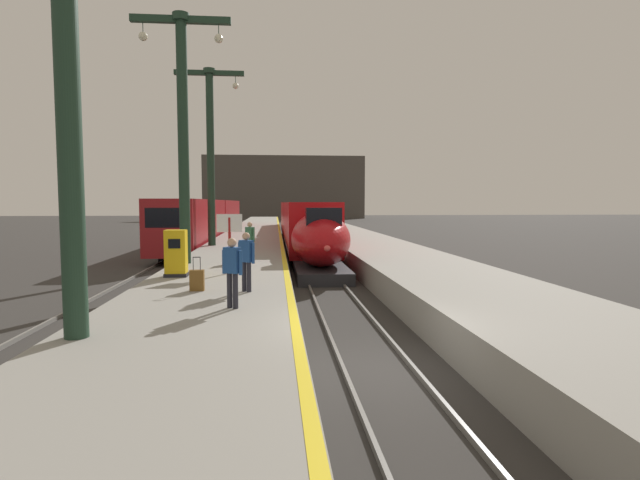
# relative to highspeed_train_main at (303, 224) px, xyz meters

# --- Properties ---
(ground_plane) EXTENTS (260.00, 260.00, 0.00)m
(ground_plane) POSITION_rel_highspeed_train_main_xyz_m (0.00, -28.79, -1.93)
(ground_plane) COLOR #33302D
(platform_left) EXTENTS (4.80, 110.00, 1.05)m
(platform_left) POSITION_rel_highspeed_train_main_xyz_m (-4.05, -4.04, -1.40)
(platform_left) COLOR gray
(platform_left) RESTS_ON ground
(platform_right) EXTENTS (4.80, 110.00, 1.05)m
(platform_right) POSITION_rel_highspeed_train_main_xyz_m (4.05, -4.04, -1.40)
(platform_right) COLOR gray
(platform_right) RESTS_ON ground
(platform_left_safety_stripe) EXTENTS (0.20, 107.80, 0.01)m
(platform_left_safety_stripe) POSITION_rel_highspeed_train_main_xyz_m (-1.77, -4.04, -0.87)
(platform_left_safety_stripe) COLOR yellow
(platform_left_safety_stripe) RESTS_ON platform_left
(rail_main_left) EXTENTS (0.08, 110.00, 0.12)m
(rail_main_left) POSITION_rel_highspeed_train_main_xyz_m (-0.75, -1.29, -1.87)
(rail_main_left) COLOR slate
(rail_main_left) RESTS_ON ground
(rail_main_right) EXTENTS (0.08, 110.00, 0.12)m
(rail_main_right) POSITION_rel_highspeed_train_main_xyz_m (0.75, -1.29, -1.87)
(rail_main_right) COLOR slate
(rail_main_right) RESTS_ON ground
(rail_secondary_left) EXTENTS (0.08, 110.00, 0.12)m
(rail_secondary_left) POSITION_rel_highspeed_train_main_xyz_m (-8.85, -1.29, -1.87)
(rail_secondary_left) COLOR slate
(rail_secondary_left) RESTS_ON ground
(rail_secondary_right) EXTENTS (0.08, 110.00, 0.12)m
(rail_secondary_right) POSITION_rel_highspeed_train_main_xyz_m (-7.35, -1.29, -1.87)
(rail_secondary_right) COLOR slate
(rail_secondary_right) RESTS_ON ground
(highspeed_train_main) EXTENTS (2.92, 37.86, 3.60)m
(highspeed_train_main) POSITION_rel_highspeed_train_main_xyz_m (0.00, 0.00, 0.00)
(highspeed_train_main) COLOR #B20F14
(highspeed_train_main) RESTS_ON ground
(regional_train_adjacent) EXTENTS (2.85, 36.60, 3.80)m
(regional_train_adjacent) POSITION_rel_highspeed_train_main_xyz_m (-8.10, 7.03, 0.20)
(regional_train_adjacent) COLOR maroon
(regional_train_adjacent) RESTS_ON ground
(station_column_near) EXTENTS (4.00, 0.68, 8.79)m
(station_column_near) POSITION_rel_highspeed_train_main_xyz_m (-5.84, -29.47, 4.53)
(station_column_near) COLOR #1E3828
(station_column_near) RESTS_ON platform_left
(station_column_mid) EXTENTS (4.00, 0.68, 10.14)m
(station_column_mid) POSITION_rel_highspeed_train_main_xyz_m (-5.90, -17.90, 5.15)
(station_column_mid) COLOR #1E3828
(station_column_mid) RESTS_ON platform_left
(station_column_far) EXTENTS (4.00, 0.68, 10.26)m
(station_column_far) POSITION_rel_highspeed_train_main_xyz_m (-5.90, -9.09, 5.22)
(station_column_far) COLOR #1E3828
(station_column_far) RESTS_ON platform_left
(passenger_near_edge) EXTENTS (0.48, 0.40, 1.69)m
(passenger_near_edge) POSITION_rel_highspeed_train_main_xyz_m (-2.99, -24.87, 0.11)
(passenger_near_edge) COLOR #23232D
(passenger_near_edge) RESTS_ON platform_left
(passenger_mid_platform) EXTENTS (0.42, 0.44, 1.69)m
(passenger_mid_platform) POSITION_rel_highspeed_train_main_xyz_m (-3.26, -17.24, 0.11)
(passenger_mid_platform) COLOR #23232D
(passenger_mid_platform) RESTS_ON platform_left
(passenger_far_waiting) EXTENTS (0.50, 0.39, 1.69)m
(passenger_far_waiting) POSITION_rel_highspeed_train_main_xyz_m (-3.20, -27.09, 0.11)
(passenger_far_waiting) COLOR #23232D
(passenger_far_waiting) RESTS_ON platform_left
(rolling_suitcase) EXTENTS (0.40, 0.22, 0.98)m
(rolling_suitcase) POSITION_rel_highspeed_train_main_xyz_m (-4.41, -24.60, -0.57)
(rolling_suitcase) COLOR brown
(rolling_suitcase) RESTS_ON platform_left
(ticket_machine_yellow) EXTENTS (0.76, 0.62, 1.60)m
(ticket_machine_yellow) POSITION_rel_highspeed_train_main_xyz_m (-5.55, -21.69, -0.14)
(ticket_machine_yellow) COLOR yellow
(ticket_machine_yellow) RESTS_ON platform_left
(departure_info_board) EXTENTS (0.90, 0.10, 2.12)m
(departure_info_board) POSITION_rel_highspeed_train_main_xyz_m (-3.79, -21.05, 0.63)
(departure_info_board) COLOR maroon
(departure_info_board) RESTS_ON platform_left
(terminus_back_wall) EXTENTS (36.00, 2.00, 14.00)m
(terminus_back_wall) POSITION_rel_highspeed_train_main_xyz_m (0.00, 73.21, 5.07)
(terminus_back_wall) COLOR #4C4742
(terminus_back_wall) RESTS_ON ground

